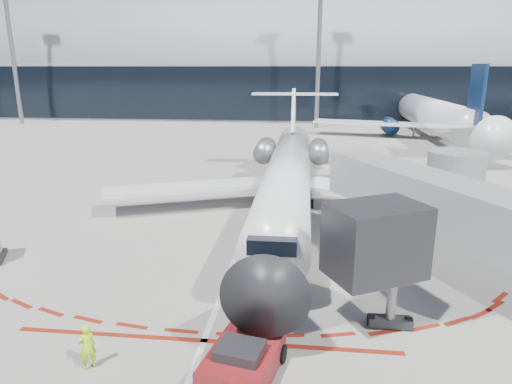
# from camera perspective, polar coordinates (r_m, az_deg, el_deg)

# --- Properties ---
(ground) EXTENTS (260.00, 260.00, 0.00)m
(ground) POSITION_cam_1_polar(r_m,az_deg,el_deg) (27.43, -1.27, -4.79)
(ground) COLOR gray
(ground) RESTS_ON ground
(apron_centerline) EXTENTS (0.25, 40.00, 0.01)m
(apron_centerline) POSITION_cam_1_polar(r_m,az_deg,el_deg) (29.29, -0.76, -3.43)
(apron_centerline) COLOR silver
(apron_centerline) RESTS_ON ground
(apron_stop_bar) EXTENTS (14.00, 0.25, 0.01)m
(apron_stop_bar) POSITION_cam_1_polar(r_m,az_deg,el_deg) (17.25, -6.51, -17.98)
(apron_stop_bar) COLOR maroon
(apron_stop_bar) RESTS_ON ground
(terminal_building) EXTENTS (150.00, 24.15, 24.00)m
(terminal_building) POSITION_cam_1_polar(r_m,az_deg,el_deg) (90.55, 4.25, 14.79)
(terminal_building) COLOR gray
(terminal_building) RESTS_ON ground
(jet_bridge) EXTENTS (10.03, 15.20, 4.90)m
(jet_bridge) POSITION_cam_1_polar(r_m,az_deg,el_deg) (24.26, 21.27, -1.11)
(jet_bridge) COLOR #93969B
(jet_bridge) RESTS_ON ground
(light_mast_west) EXTENTS (0.70, 0.70, 25.00)m
(light_mast_west) POSITION_cam_1_polar(r_m,az_deg,el_deg) (88.07, -28.22, 15.65)
(light_mast_west) COLOR gray
(light_mast_west) RESTS_ON ground
(light_mast_centre) EXTENTS (0.70, 0.70, 25.00)m
(light_mast_centre) POSITION_cam_1_polar(r_m,az_deg,el_deg) (73.59, 7.87, 17.65)
(light_mast_centre) COLOR gray
(light_mast_centre) RESTS_ON ground
(regional_jet) EXTENTS (24.88, 30.68, 7.68)m
(regional_jet) POSITION_cam_1_polar(r_m,az_deg,el_deg) (29.73, 3.94, 1.95)
(regional_jet) COLOR white
(regional_jet) RESTS_ON ground
(pushback_tug) EXTENTS (2.68, 5.11, 1.30)m
(pushback_tug) POSITION_cam_1_polar(r_m,az_deg,el_deg) (15.23, -1.62, -20.34)
(pushback_tug) COLOR #60140D
(pushback_tug) RESTS_ON ground
(ramp_worker) EXTENTS (0.68, 0.67, 1.58)m
(ramp_worker) POSITION_cam_1_polar(r_m,az_deg,el_deg) (16.38, -20.38, -17.67)
(ramp_worker) COLOR #B9FF1A
(ramp_worker) RESTS_ON ground
(safety_cone_right) EXTENTS (0.37, 0.37, 0.52)m
(safety_cone_right) POSITION_cam_1_polar(r_m,az_deg,el_deg) (16.59, 1.75, -18.32)
(safety_cone_right) COLOR orange
(safety_cone_right) RESTS_ON ground
(bg_airliner_0) EXTENTS (37.64, 39.85, 12.18)m
(bg_airliner_0) POSITION_cam_1_polar(r_m,az_deg,el_deg) (67.85, 21.37, 11.54)
(bg_airliner_0) COLOR white
(bg_airliner_0) RESTS_ON ground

